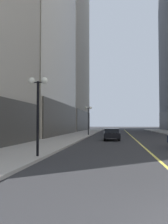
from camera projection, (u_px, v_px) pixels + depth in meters
ground_plane at (131, 136)px, 38.79m from camera, size 200.00×200.00×0.00m
sidewalk_left at (78, 135)px, 39.85m from camera, size 4.50×78.00×0.15m
lane_centre_stripe at (131, 136)px, 38.79m from camera, size 0.16×70.00×0.01m
building_left_far at (59, 34)px, 66.89m from camera, size 13.44×26.00×51.41m
car_black at (112, 134)px, 28.44m from camera, size 1.98×4.26×1.32m
street_lamp_left_near at (38, 99)px, 13.74m from camera, size 1.06×0.36×4.43m
street_lamp_left_far at (88, 114)px, 38.10m from camera, size 1.06×0.36×4.43m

